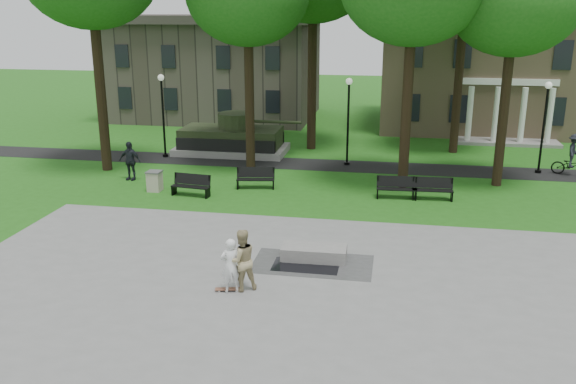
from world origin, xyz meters
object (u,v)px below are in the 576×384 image
Objects in this scene: cyclist at (573,159)px; park_bench_0 at (191,185)px; concrete_block at (314,253)px; friend_watching at (241,260)px; trash_bin at (155,181)px; skateboarder at (231,266)px.

cyclist is 19.31m from park_bench_0.
concrete_block is 1.14× the size of friend_watching.
friend_watching is 1.05× the size of park_bench_0.
cyclist reaches higher than concrete_block.
park_bench_0 is at bearing -12.21° from trash_bin.
concrete_block is 1.19× the size of park_bench_0.
friend_watching is at bearing -55.36° from park_bench_0.
trash_bin reaches higher than concrete_block.
cyclist is at bearing 48.81° from concrete_block.
skateboarder is 21.14m from cyclist.
skateboarder reaches higher than trash_bin.
skateboarder is at bearing -57.28° from park_bench_0.
concrete_block is at bearing -38.83° from trash_bin.
skateboarder is 0.89× the size of friend_watching.
cyclist is 21.00m from trash_bin.
cyclist is at bearing -163.21° from friend_watching.
trash_bin is at bearing 141.17° from concrete_block.
park_bench_0 is (-6.55, 6.40, 0.28)m from concrete_block.
friend_watching is (-1.84, -2.73, 0.74)m from concrete_block.
skateboarder is 0.93× the size of park_bench_0.
cyclist reaches higher than friend_watching.
skateboarder is at bearing 4.88° from friend_watching.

